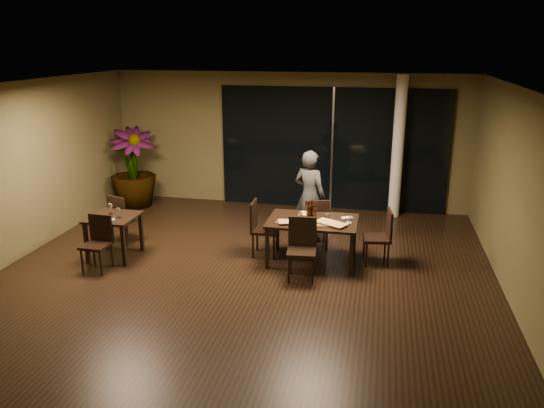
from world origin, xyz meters
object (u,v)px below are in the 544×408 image
Objects in this scene: chair_side_near at (98,240)px; diner at (310,196)px; bottle_b at (315,212)px; chair_main_left at (260,225)px; bottle_c at (312,209)px; chair_side_far at (122,217)px; potted_plant at (133,168)px; chair_main_far at (316,221)px; bottle_a at (308,210)px; chair_main_right at (382,234)px; side_table at (113,223)px; chair_main_near at (302,245)px; main_table at (313,224)px.

diner is (3.22, 2.02, 0.36)m from chair_side_near.
bottle_b reaches higher than chair_side_near.
bottle_c reaches higher than chair_main_left.
chair_main_left is at bearing -160.74° from chair_side_far.
chair_side_near is 0.50× the size of potted_plant.
chair_main_far is 3.12× the size of bottle_a.
chair_main_right is 1.19m from bottle_b.
chair_main_left is 2.73m from chair_side_near.
chair_main_left is 0.97m from bottle_c.
side_table is 0.88× the size of chair_side_near.
potted_plant reaches higher than chair_side_near.
potted_plant is (-4.39, 1.77, 0.36)m from chair_main_far.
side_table is 3.32m from chair_main_near.
chair_main_right is at bearing 7.63° from main_table.
bottle_b is (3.45, 1.03, 0.38)m from chair_side_near.
main_table is at bearing -162.47° from chair_side_far.
chair_side_far reaches higher than chair_side_near.
chair_main_near is at bearing 73.44° from chair_main_far.
bottle_c reaches higher than chair_side_far.
chair_side_near is at bearing -163.38° from bottle_b.
chair_main_right is 1.30m from bottle_a.
bottle_a reaches higher than chair_main_left.
chair_main_far is 1.24m from chair_main_right.
bottle_c is (0.05, 0.75, 0.36)m from chair_main_near.
diner is at bearing 25.39° from side_table.
diner is 0.99m from bottle_a.
diner reaches higher than bottle_c.
chair_side_near is at bearing 54.37° from diner.
chair_side_far is 3.45× the size of bottle_b.
diner is (-0.12, 1.67, 0.32)m from chair_main_near.
chair_main_near is 3.36m from chair_side_near.
bottle_c is (-0.03, -0.49, 0.37)m from chair_main_far.
bottle_b reaches higher than chair_main_left.
diner is (3.38, 0.88, 0.34)m from chair_side_far.
bottle_b reaches higher than chair_main_right.
chair_main_right reaches higher than chair_side_far.
chair_main_near is 0.83m from bottle_c.
chair_main_right is 4.73m from chair_side_far.
bottle_b is 0.10m from bottle_c.
chair_main_far is 1.24m from chair_main_near.
bottle_b is at bearing 80.33° from chair_main_far.
side_table is at bearing -169.93° from bottle_c.
bottle_c reaches higher than bottle_a.
chair_main_near is at bearing -172.95° from chair_side_far.
chair_side_far is 2.98× the size of bottle_c.
potted_plant is 4.90m from bottle_a.
chair_main_far is at bearing 27.94° from chair_side_near.
bottle_a reaches higher than chair_main_near.
chair_main_right is (2.09, 0.04, -0.02)m from chair_main_left.
chair_main_right is 4.72m from chair_side_near.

